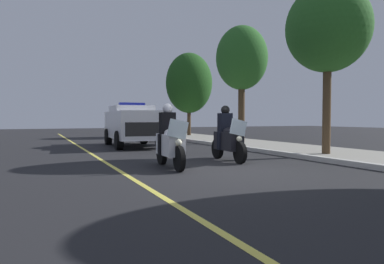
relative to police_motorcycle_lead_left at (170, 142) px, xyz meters
name	(u,v)px	position (x,y,z in m)	size (l,w,h in m)	color
ground_plane	(224,170)	(0.98, 1.12, -0.70)	(80.00, 80.00, 0.00)	black
curb_strip	(330,160)	(0.98, 4.70, -0.62)	(48.00, 0.24, 0.15)	#B7B5AD
sidewalk_strip	(374,158)	(0.98, 6.60, -0.65)	(48.00, 3.60, 0.10)	gray
lane_stripe_center	(129,177)	(0.98, -1.35, -0.70)	(48.00, 0.12, 0.01)	#E0D14C
police_motorcycle_lead_left	(170,142)	(0.00, 0.00, 0.00)	(2.14, 0.60, 1.72)	black
police_motorcycle_lead_right	(228,138)	(-0.67, 2.18, 0.00)	(2.14, 0.60, 1.72)	black
police_suv	(132,124)	(-7.33, 0.93, 0.37)	(4.99, 2.28, 2.05)	silver
cyclist_background	(158,127)	(-10.46, 3.23, 0.14)	(1.76, 0.33, 1.69)	black
tree_mid_block	(328,29)	(-0.34, 5.89, 3.67)	(2.83, 2.83, 5.80)	#4C3823
tree_far_back	(242,59)	(-7.25, 6.86, 3.79)	(2.74, 2.74, 6.13)	#42301E
tree_behind_suv	(189,83)	(-14.47, 7.01, 3.16)	(3.34, 3.34, 5.93)	#42301E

